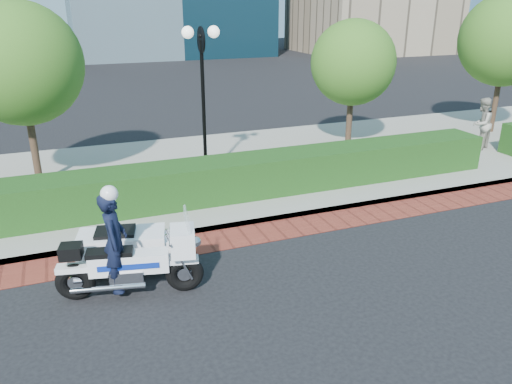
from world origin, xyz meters
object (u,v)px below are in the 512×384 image
object	(u,v)px
pedestrian	(482,124)
tree_d	(506,40)
lamppost	(203,80)
tree_c	(353,63)
tree_b	(20,64)
police_motorcycle	(125,250)

from	to	relation	value
pedestrian	tree_d	bearing A→B (deg)	-165.65
lamppost	tree_c	xyz separation A→B (m)	(5.50, 1.30, 0.09)
tree_b	lamppost	bearing A→B (deg)	-16.11
lamppost	police_motorcycle	world-z (taller)	lamppost
tree_b	police_motorcycle	world-z (taller)	tree_b
lamppost	tree_d	xyz separation A→B (m)	(12.00, 1.30, 0.65)
tree_c	lamppost	bearing A→B (deg)	-166.70
tree_b	tree_c	xyz separation A→B (m)	(10.00, -0.00, -0.39)
tree_d	pedestrian	bearing A→B (deg)	-143.11
tree_b	pedestrian	distance (m)	14.46
police_motorcycle	tree_d	bearing A→B (deg)	34.79
tree_d	lamppost	bearing A→B (deg)	-173.82
police_motorcycle	pedestrian	xyz separation A→B (m)	(12.56, 4.37, 0.32)
tree_c	police_motorcycle	bearing A→B (deg)	-143.89
tree_b	police_motorcycle	xyz separation A→B (m)	(1.59, -6.13, -2.71)
lamppost	tree_b	world-z (taller)	tree_b
tree_c	tree_d	world-z (taller)	tree_d
tree_b	tree_c	size ratio (longest dim) A/B	1.14
lamppost	police_motorcycle	size ratio (longest dim) A/B	1.63
tree_c	police_motorcycle	distance (m)	10.66
lamppost	tree_c	bearing A→B (deg)	13.30
tree_b	tree_d	distance (m)	16.50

